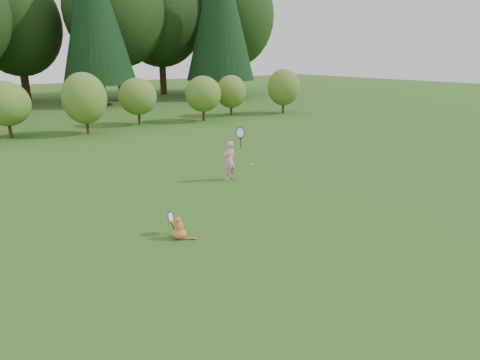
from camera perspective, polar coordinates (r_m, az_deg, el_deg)
ground at (r=8.91m, az=2.01°, el=-5.77°), size 100.00×100.00×0.00m
shrub_row at (r=20.19m, az=-21.74°, el=10.21°), size 28.00×3.00×2.80m
child at (r=11.60m, az=-1.47°, el=2.90°), size 0.66×0.43×1.72m
cat at (r=8.11m, az=-8.74°, el=-6.59°), size 0.45×0.68×0.63m
tennis_ball at (r=9.23m, az=1.58°, el=2.26°), size 0.07×0.07×0.07m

